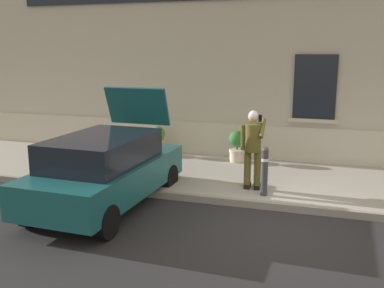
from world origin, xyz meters
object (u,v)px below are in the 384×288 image
at_px(bollard_near_person, 265,169).
at_px(person_on_phone, 253,145).
at_px(planter_terracotta, 158,140).
at_px(hatchback_car_teal, 106,169).
at_px(bollard_far_left, 110,157).
at_px(planter_cream, 237,145).

distance_m(bollard_near_person, person_on_phone, 0.63).
relative_size(bollard_near_person, planter_terracotta, 1.22).
xyz_separation_m(hatchback_car_teal, planter_terracotta, (-0.49, 4.01, -0.19)).
relative_size(hatchback_car_teal, bollard_far_left, 3.94).
bearing_deg(planter_terracotta, bollard_near_person, -38.35).
bearing_deg(bollard_near_person, bollard_far_left, 180.00).
xyz_separation_m(hatchback_car_teal, bollard_far_left, (-0.58, 1.23, -0.09)).
xyz_separation_m(bollard_far_left, planter_cream, (2.47, 2.67, -0.11)).
distance_m(bollard_far_left, planter_terracotta, 2.78).
height_order(hatchback_car_teal, planter_terracotta, hatchback_car_teal).
bearing_deg(hatchback_car_teal, person_on_phone, 30.05).
height_order(bollard_near_person, planter_terracotta, bollard_near_person).
bearing_deg(person_on_phone, planter_cream, 101.05).
distance_m(hatchback_car_teal, planter_terracotta, 4.04).
bearing_deg(bollard_far_left, bollard_near_person, 0.00).
bearing_deg(bollard_near_person, planter_terracotta, 141.65).
xyz_separation_m(person_on_phone, planter_cream, (-0.81, 2.34, -0.55)).
height_order(bollard_near_person, person_on_phone, person_on_phone).
distance_m(person_on_phone, planter_cream, 2.53).
bearing_deg(planter_cream, bollard_near_person, -67.13).
xyz_separation_m(bollard_near_person, person_on_phone, (-0.32, 0.33, 0.44)).
bearing_deg(planter_cream, planter_terracotta, 177.36).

